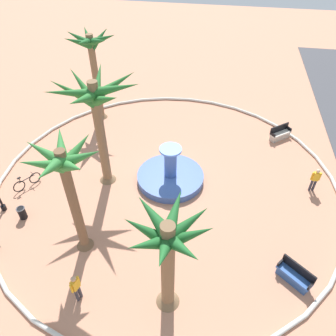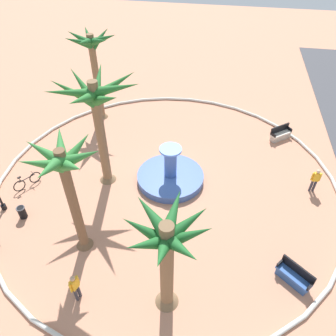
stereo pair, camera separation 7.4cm
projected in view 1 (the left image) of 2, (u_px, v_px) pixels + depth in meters
ground_plane at (167, 181)px, 19.43m from camera, size 80.00×80.00×0.00m
plaza_curb at (167, 180)px, 19.37m from camera, size 20.12×20.12×0.20m
fountain at (170, 176)px, 19.27m from camera, size 3.97×3.97×2.39m
palm_tree_near_fountain at (96, 107)px, 16.22m from camera, size 4.61×4.58×6.66m
palm_tree_by_curb at (92, 55)px, 21.72m from camera, size 3.44×3.60×6.50m
palm_tree_mid_plaza at (168, 247)px, 11.24m from camera, size 3.45×3.29×5.31m
palm_tree_far_side at (66, 176)px, 12.90m from camera, size 3.30×3.33×6.16m
bench_east at (280, 134)px, 22.52m from camera, size 1.40×1.56×1.00m
bench_west at (294, 276)px, 14.25m from camera, size 1.40×1.56×1.00m
trash_bin at (22, 213)px, 17.01m from camera, size 0.46×0.46×0.73m
bicycle_red_frame at (27, 182)px, 18.81m from camera, size 1.48×0.97×0.94m
person_cyclist_photo at (315, 179)px, 18.24m from camera, size 0.22×0.53×1.60m
person_pedestrian_stroll at (76, 287)px, 13.26m from camera, size 0.51×0.29×1.63m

